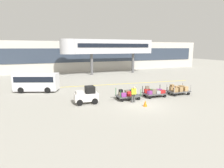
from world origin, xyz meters
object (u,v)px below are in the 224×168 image
baggage_handler (134,94)px  shuttle_van (37,81)px  safety_cone_far (145,103)px  baggage_cart_lead (128,94)px  baggage_cart_middle (154,92)px  baggage_cart_tail (178,89)px  baggage_tug (86,95)px  safety_cone_near (82,92)px

baggage_handler → shuttle_van: size_ratio=0.30×
shuttle_van → safety_cone_far: shuttle_van is taller
shuttle_van → safety_cone_far: 13.00m
baggage_cart_lead → baggage_cart_middle: size_ratio=1.00×
baggage_cart_tail → safety_cone_far: size_ratio=5.50×
baggage_cart_lead → baggage_handler: (-0.04, -1.29, 0.37)m
baggage_cart_lead → baggage_handler: size_ratio=1.94×
baggage_tug → baggage_cart_tail: bearing=-2.1°
baggage_cart_middle → safety_cone_far: bearing=-135.9°
safety_cone_far → baggage_cart_middle: bearing=44.1°
baggage_handler → baggage_cart_lead: bearing=88.3°
baggage_cart_middle → shuttle_van: shuttle_van is taller
baggage_cart_middle → baggage_handler: (-3.03, -1.14, 0.37)m
baggage_cart_lead → baggage_handler: 1.34m
safety_cone_near → shuttle_van: bearing=141.2°
baggage_tug → baggage_cart_lead: bearing=-1.3°
baggage_cart_tail → safety_cone_near: 10.46m
baggage_cart_lead → safety_cone_near: baggage_cart_lead is taller
baggage_cart_tail → safety_cone_near: size_ratio=5.50×
baggage_cart_middle → baggage_cart_tail: 3.04m
baggage_handler → safety_cone_far: 1.56m
baggage_cart_lead → baggage_cart_middle: baggage_cart_middle is taller
baggage_tug → safety_cone_near: size_ratio=3.89×
safety_cone_far → baggage_tug: bearing=148.5°
baggage_tug → safety_cone_near: bearing=83.6°
baggage_handler → safety_cone_near: 5.98m
baggage_tug → safety_cone_near: baggage_tug is taller
baggage_tug → baggage_cart_tail: baggage_tug is taller
baggage_tug → baggage_cart_lead: size_ratio=0.71×
baggage_handler → safety_cone_near: baggage_handler is taller
baggage_cart_lead → shuttle_van: (-8.29, 6.96, 0.74)m
baggage_tug → baggage_cart_lead: (4.14, -0.10, -0.26)m
baggage_cart_lead → safety_cone_near: bearing=138.6°
baggage_cart_lead → safety_cone_far: size_ratio=5.50×
baggage_cart_lead → baggage_handler: baggage_handler is taller
baggage_cart_middle → baggage_tug: bearing=178.0°
baggage_cart_tail → baggage_tug: bearing=177.9°
baggage_cart_tail → safety_cone_near: baggage_cart_tail is taller
baggage_tug → baggage_cart_middle: baggage_tug is taller
baggage_tug → baggage_cart_middle: bearing=-2.0°
baggage_cart_lead → baggage_cart_tail: (6.03, -0.28, 0.05)m
baggage_tug → baggage_cart_tail: size_ratio=0.71×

